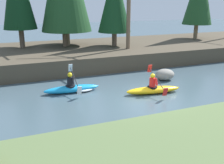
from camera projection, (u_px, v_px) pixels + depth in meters
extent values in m
plane|color=#425660|center=(140.00, 101.00, 11.74)|extent=(90.00, 90.00, 0.00)
cube|color=#4C4233|center=(84.00, 54.00, 19.61)|extent=(44.00, 8.45, 1.05)
cylinder|color=brown|center=(22.00, 38.00, 18.95)|extent=(0.36, 0.36, 1.33)
cylinder|color=#7A664C|center=(67.00, 38.00, 19.89)|extent=(0.36, 0.36, 1.09)
cylinder|color=brown|center=(114.00, 39.00, 19.67)|extent=(0.36, 0.36, 1.04)
cylinder|color=#7A664C|center=(196.00, 31.00, 23.62)|extent=(0.36, 0.36, 1.26)
cylinder|color=brown|center=(63.00, 15.00, 18.87)|extent=(0.28, 0.28, 4.60)
cylinder|color=brown|center=(129.00, 15.00, 18.01)|extent=(0.28, 0.28, 4.68)
ellipsoid|color=yellow|center=(153.00, 90.00, 12.69)|extent=(2.75, 0.94, 0.34)
cone|color=yellow|center=(176.00, 88.00, 12.99)|extent=(0.37, 0.24, 0.20)
cylinder|color=black|center=(152.00, 87.00, 12.64)|extent=(0.54, 0.54, 0.08)
cylinder|color=red|center=(152.00, 82.00, 12.56)|extent=(0.34, 0.34, 0.42)
sphere|color=yellow|center=(153.00, 76.00, 12.47)|extent=(0.26, 0.26, 0.23)
cylinder|color=red|center=(152.00, 79.00, 12.79)|extent=(0.12, 0.23, 0.35)
cylinder|color=red|center=(156.00, 82.00, 12.34)|extent=(0.12, 0.23, 0.35)
cylinder|color=black|center=(157.00, 79.00, 12.58)|extent=(0.28, 1.90, 0.65)
cube|color=red|center=(150.00, 68.00, 13.37)|extent=(0.22, 0.18, 0.41)
cube|color=red|center=(165.00, 92.00, 11.79)|extent=(0.22, 0.18, 0.41)
ellipsoid|color=#1993D6|center=(72.00, 89.00, 12.85)|extent=(2.72, 0.67, 0.34)
cone|color=#1993D6|center=(96.00, 86.00, 13.26)|extent=(0.36, 0.21, 0.20)
cylinder|color=black|center=(70.00, 86.00, 12.79)|extent=(0.49, 0.49, 0.08)
cylinder|color=black|center=(70.00, 81.00, 12.72)|extent=(0.31, 0.31, 0.42)
sphere|color=yellow|center=(70.00, 75.00, 12.62)|extent=(0.24, 0.24, 0.23)
cylinder|color=black|center=(71.00, 78.00, 12.94)|extent=(0.10, 0.23, 0.35)
cylinder|color=black|center=(73.00, 81.00, 12.51)|extent=(0.10, 0.23, 0.35)
cylinder|color=black|center=(75.00, 78.00, 12.76)|extent=(0.09, 1.91, 0.65)
cube|color=white|center=(70.00, 68.00, 13.52)|extent=(0.20, 0.16, 0.41)
cube|color=white|center=(79.00, 90.00, 12.00)|extent=(0.20, 0.16, 0.41)
ellipsoid|color=white|center=(82.00, 89.00, 13.06)|extent=(1.12, 0.73, 0.18)
ellipsoid|color=gray|center=(165.00, 75.00, 14.82)|extent=(1.13, 0.88, 0.64)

